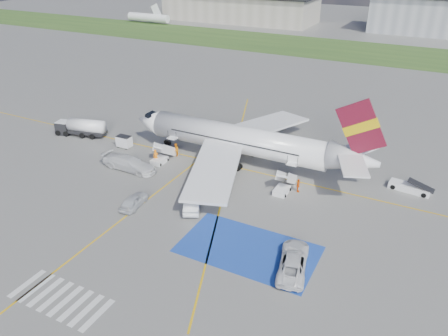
{
  "coord_description": "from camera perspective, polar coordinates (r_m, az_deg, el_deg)",
  "views": [
    {
      "loc": [
        24.31,
        -37.06,
        27.89
      ],
      "look_at": [
        2.56,
        5.01,
        3.5
      ],
      "focal_mm": 35.0,
      "sensor_mm": 36.0,
      "label": 1
    }
  ],
  "objects": [
    {
      "name": "car_silver_a",
      "position": [
        52.92,
        -11.7,
        -4.21
      ],
      "size": [
        2.37,
        4.74,
        1.55
      ],
      "primitive_type": "imported",
      "rotation": [
        0.0,
        0.0,
        3.26
      ],
      "color": "silver",
      "rests_on": "ground"
    },
    {
      "name": "terminal_west",
      "position": [
        186.34,
        2.06,
        20.18
      ],
      "size": [
        60.0,
        22.0,
        10.0
      ],
      "primitive_type": "cube",
      "color": "#9D9787",
      "rests_on": "ground"
    },
    {
      "name": "car_silver_b",
      "position": [
        51.55,
        -4.15,
        -4.48
      ],
      "size": [
        3.91,
        5.41,
        1.7
      ],
      "primitive_type": "imported",
      "rotation": [
        0.0,
        0.0,
        3.6
      ],
      "color": "silver",
      "rests_on": "ground"
    },
    {
      "name": "airliner",
      "position": [
        61.05,
        3.01,
        3.55
      ],
      "size": [
        36.81,
        32.95,
        11.92
      ],
      "color": "white",
      "rests_on": "ground"
    },
    {
      "name": "taxiway_line_main",
      "position": [
        61.45,
        0.88,
        0.26
      ],
      "size": [
        120.0,
        0.2,
        0.01
      ],
      "primitive_type": "cube",
      "color": "gold",
      "rests_on": "ground"
    },
    {
      "name": "fuel_tanker",
      "position": [
        74.68,
        -18.13,
        4.91
      ],
      "size": [
        8.62,
        4.07,
        2.85
      ],
      "rotation": [
        0.0,
        0.0,
        0.23
      ],
      "color": "black",
      "rests_on": "ground"
    },
    {
      "name": "crew_nose",
      "position": [
        64.38,
        -6.31,
        2.38
      ],
      "size": [
        1.1,
        1.2,
        1.98
      ],
      "primitive_type": "imported",
      "rotation": [
        0.0,
        0.0,
        -1.11
      ],
      "color": "orange",
      "rests_on": "ground"
    },
    {
      "name": "staging_box",
      "position": [
        45.56,
        3.17,
        -10.54
      ],
      "size": [
        14.0,
        8.0,
        0.01
      ],
      "primitive_type": "cube",
      "color": "#1A3EA0",
      "rests_on": "ground"
    },
    {
      "name": "belt_loader",
      "position": [
        60.01,
        23.12,
        -2.42
      ],
      "size": [
        5.47,
        2.46,
        1.6
      ],
      "rotation": [
        0.0,
        0.0,
        -0.11
      ],
      "color": "white",
      "rests_on": "ground"
    },
    {
      "name": "gpu_cart",
      "position": [
        68.6,
        -12.9,
        3.31
      ],
      "size": [
        2.27,
        1.49,
        1.87
      ],
      "rotation": [
        0.0,
        0.0,
        0.01
      ],
      "color": "white",
      "rests_on": "ground"
    },
    {
      "name": "terminal_centre",
      "position": [
        173.5,
        26.99,
        17.24
      ],
      "size": [
        48.0,
        18.0,
        12.0
      ],
      "primitive_type": "cube",
      "color": "gray",
      "rests_on": "ground"
    },
    {
      "name": "crosswalk",
      "position": [
        42.7,
        -20.57,
        -15.69
      ],
      "size": [
        9.0,
        4.0,
        0.01
      ],
      "color": "silver",
      "rests_on": "ground"
    },
    {
      "name": "airstairs_aft",
      "position": [
        55.43,
        7.7,
        -2.49
      ],
      "size": [
        1.9,
        5.2,
        3.6
      ],
      "color": "white",
      "rests_on": "ground"
    },
    {
      "name": "taxiway_line_cross",
      "position": [
        48.68,
        -16.44,
        -9.01
      ],
      "size": [
        0.2,
        60.0,
        0.01
      ],
      "primitive_type": "cube",
      "color": "gold",
      "rests_on": "ground"
    },
    {
      "name": "van_white_a",
      "position": [
        43.11,
        9.06,
        -11.67
      ],
      "size": [
        3.78,
        6.05,
        2.11
      ],
      "primitive_type": "imported",
      "rotation": [
        0.0,
        0.0,
        3.37
      ],
      "color": "silver",
      "rests_on": "ground"
    },
    {
      "name": "ground",
      "position": [
        52.37,
        -5.03,
        -5.05
      ],
      "size": [
        400.0,
        400.0,
        0.0
      ],
      "primitive_type": "plane",
      "color": "#60605E",
      "rests_on": "ground"
    },
    {
      "name": "grass_strip",
      "position": [
        137.15,
        17.1,
        14.37
      ],
      "size": [
        400.0,
        30.0,
        0.01
      ],
      "primitive_type": "cube",
      "color": "#2D4C1E",
      "rests_on": "ground"
    },
    {
      "name": "airstairs_fwd",
      "position": [
        63.1,
        -8.21,
        1.34
      ],
      "size": [
        1.9,
        5.2,
        3.6
      ],
      "color": "white",
      "rests_on": "ground"
    },
    {
      "name": "van_white_b",
      "position": [
        61.42,
        -12.3,
        0.86
      ],
      "size": [
        6.4,
        2.81,
        2.47
      ],
      "primitive_type": "imported",
      "rotation": [
        0.0,
        0.0,
        1.53
      ],
      "color": "silver",
      "rests_on": "ground"
    },
    {
      "name": "crew_fwd",
      "position": [
        62.78,
        -8.9,
        1.51
      ],
      "size": [
        0.85,
        0.81,
        1.95
      ],
      "primitive_type": "imported",
      "rotation": [
        0.0,
        0.0,
        0.67
      ],
      "color": "orange",
      "rests_on": "ground"
    },
    {
      "name": "crew_aft",
      "position": [
        55.52,
        9.66,
        -2.27
      ],
      "size": [
        0.74,
        1.13,
        1.79
      ],
      "primitive_type": "imported",
      "rotation": [
        0.0,
        0.0,
        1.88
      ],
      "color": "#F45E0C",
      "rests_on": "ground"
    },
    {
      "name": "taxiway_line_diag",
      "position": [
        61.45,
        0.88,
        0.26
      ],
      "size": [
        20.71,
        56.45,
        0.01
      ],
      "primitive_type": "cube",
      "rotation": [
        0.0,
        0.0,
        0.35
      ],
      "color": "gold",
      "rests_on": "ground"
    }
  ]
}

